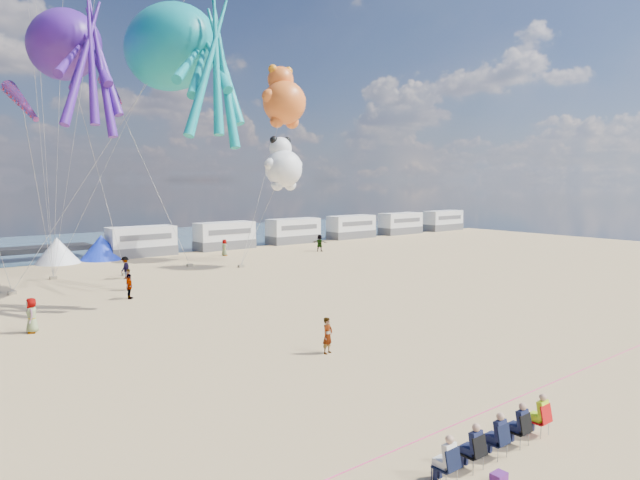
{
  "coord_description": "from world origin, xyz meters",
  "views": [
    {
      "loc": [
        -16.02,
        -15.63,
        7.64
      ],
      "look_at": [
        1.56,
        6.0,
        4.71
      ],
      "focal_mm": 32.0,
      "sensor_mm": 36.0,
      "label": 1
    }
  ],
  "objects_px": {
    "cooler_purple": "(499,479)",
    "beachgoer_2": "(125,268)",
    "beachgoer_0": "(32,315)",
    "sandbag_b": "(125,274)",
    "kite_octopus_purple": "(64,45)",
    "beachgoer_5": "(128,280)",
    "sandbag_a": "(12,293)",
    "windsock_right": "(22,103)",
    "spectator_row": "(496,434)",
    "motorhome_3": "(351,227)",
    "beachgoer_3": "(129,287)",
    "kite_octopus_teal": "(170,48)",
    "sandbag_d": "(190,265)",
    "kite_panda": "(284,169)",
    "motorhome_4": "(401,223)",
    "standing_person": "(328,335)",
    "beachgoer_4": "(320,243)",
    "motorhome_5": "(443,220)",
    "motorhome_2": "(293,231)",
    "kite_teddy_orange": "(284,103)",
    "sandbag_e": "(53,278)",
    "tent_white": "(57,250)",
    "windsock_mid": "(112,91)",
    "motorhome_1": "(225,236)",
    "tent_blue": "(101,247)",
    "motorhome_0": "(142,241)",
    "sandbag_c": "(241,266)",
    "beachgoer_6": "(224,248)"
  },
  "relations": [
    {
      "from": "cooler_purple",
      "to": "beachgoer_2",
      "type": "relative_size",
      "value": 0.23
    },
    {
      "from": "beachgoer_0",
      "to": "sandbag_b",
      "type": "xyz_separation_m",
      "value": [
        9.98,
        14.23,
        -0.78
      ]
    },
    {
      "from": "kite_octopus_purple",
      "to": "beachgoer_5",
      "type": "bearing_deg",
      "value": 7.87
    },
    {
      "from": "sandbag_a",
      "to": "windsock_right",
      "type": "xyz_separation_m",
      "value": [
        0.41,
        -3.82,
        12.19
      ]
    },
    {
      "from": "spectator_row",
      "to": "motorhome_3",
      "type": "bearing_deg",
      "value": 51.61
    },
    {
      "from": "beachgoer_3",
      "to": "kite_octopus_teal",
      "type": "distance_m",
      "value": 16.12
    },
    {
      "from": "sandbag_d",
      "to": "kite_panda",
      "type": "bearing_deg",
      "value": -39.28
    },
    {
      "from": "motorhome_4",
      "to": "kite_panda",
      "type": "bearing_deg",
      "value": -154.53
    },
    {
      "from": "standing_person",
      "to": "beachgoer_4",
      "type": "bearing_deg",
      "value": 35.96
    },
    {
      "from": "motorhome_5",
      "to": "beachgoer_5",
      "type": "relative_size",
      "value": 4.43
    },
    {
      "from": "beachgoer_2",
      "to": "windsock_right",
      "type": "relative_size",
      "value": 0.35
    },
    {
      "from": "motorhome_2",
      "to": "kite_teddy_orange",
      "type": "xyz_separation_m",
      "value": [
        -8.96,
        -10.81,
        13.46
      ]
    },
    {
      "from": "beachgoer_0",
      "to": "beachgoer_3",
      "type": "relative_size",
      "value": 1.09
    },
    {
      "from": "beachgoer_0",
      "to": "beachgoer_5",
      "type": "xyz_separation_m",
      "value": [
        7.85,
        7.9,
        -0.15
      ]
    },
    {
      "from": "beachgoer_4",
      "to": "sandbag_e",
      "type": "distance_m",
      "value": 26.99
    },
    {
      "from": "beachgoer_0",
      "to": "kite_octopus_purple",
      "type": "height_order",
      "value": "kite_octopus_purple"
    },
    {
      "from": "tent_white",
      "to": "standing_person",
      "type": "xyz_separation_m",
      "value": [
        1.74,
        -36.77,
        -0.39
      ]
    },
    {
      "from": "sandbag_e",
      "to": "windsock_mid",
      "type": "xyz_separation_m",
      "value": [
        2.92,
        -6.15,
        13.75
      ]
    },
    {
      "from": "motorhome_1",
      "to": "kite_teddy_orange",
      "type": "height_order",
      "value": "kite_teddy_orange"
    },
    {
      "from": "motorhome_4",
      "to": "beachgoer_5",
      "type": "bearing_deg",
      "value": -159.74
    },
    {
      "from": "tent_blue",
      "to": "sandbag_a",
      "type": "xyz_separation_m",
      "value": [
        -10.33,
        -13.32,
        -1.09
      ]
    },
    {
      "from": "tent_blue",
      "to": "beachgoer_3",
      "type": "distance_m",
      "value": 20.35
    },
    {
      "from": "motorhome_4",
      "to": "motorhome_0",
      "type": "bearing_deg",
      "value": 180.0
    },
    {
      "from": "kite_teddy_orange",
      "to": "windsock_mid",
      "type": "bearing_deg",
      "value": -151.84
    },
    {
      "from": "kite_octopus_purple",
      "to": "tent_blue",
      "type": "bearing_deg",
      "value": 80.33
    },
    {
      "from": "sandbag_b",
      "to": "kite_teddy_orange",
      "type": "bearing_deg",
      "value": -0.95
    },
    {
      "from": "sandbag_c",
      "to": "kite_octopus_teal",
      "type": "distance_m",
      "value": 19.6
    },
    {
      "from": "motorhome_1",
      "to": "kite_panda",
      "type": "height_order",
      "value": "kite_panda"
    },
    {
      "from": "tent_white",
      "to": "beachgoer_5",
      "type": "height_order",
      "value": "tent_white"
    },
    {
      "from": "beachgoer_4",
      "to": "kite_octopus_purple",
      "type": "distance_m",
      "value": 32.57
    },
    {
      "from": "tent_white",
      "to": "beachgoer_5",
      "type": "bearing_deg",
      "value": -89.13
    },
    {
      "from": "beachgoer_4",
      "to": "spectator_row",
      "type": "bearing_deg",
      "value": 111.8
    },
    {
      "from": "kite_teddy_orange",
      "to": "spectator_row",
      "type": "bearing_deg",
      "value": -102.13
    },
    {
      "from": "motorhome_3",
      "to": "beachgoer_4",
      "type": "relative_size",
      "value": 3.64
    },
    {
      "from": "motorhome_3",
      "to": "kite_teddy_orange",
      "type": "height_order",
      "value": "kite_teddy_orange"
    },
    {
      "from": "tent_white",
      "to": "kite_octopus_purple",
      "type": "bearing_deg",
      "value": -100.9
    },
    {
      "from": "tent_white",
      "to": "kite_panda",
      "type": "bearing_deg",
      "value": -44.15
    },
    {
      "from": "motorhome_3",
      "to": "sandbag_c",
      "type": "height_order",
      "value": "motorhome_3"
    },
    {
      "from": "beachgoer_5",
      "to": "windsock_right",
      "type": "bearing_deg",
      "value": -74.54
    },
    {
      "from": "motorhome_5",
      "to": "windsock_right",
      "type": "relative_size",
      "value": 1.33
    },
    {
      "from": "beachgoer_6",
      "to": "windsock_mid",
      "type": "xyz_separation_m",
      "value": [
        -14.31,
        -9.88,
        13.03
      ]
    },
    {
      "from": "sandbag_d",
      "to": "kite_octopus_teal",
      "type": "height_order",
      "value": "kite_octopus_teal"
    },
    {
      "from": "kite_panda",
      "to": "sandbag_e",
      "type": "bearing_deg",
      "value": 178.19
    },
    {
      "from": "beachgoer_3",
      "to": "tent_white",
      "type": "bearing_deg",
      "value": 35.78
    },
    {
      "from": "motorhome_0",
      "to": "kite_octopus_teal",
      "type": "xyz_separation_m",
      "value": [
        -5.04,
        -18.83,
        14.98
      ]
    },
    {
      "from": "windsock_mid",
      "to": "sandbag_c",
      "type": "bearing_deg",
      "value": 19.11
    },
    {
      "from": "beachgoer_6",
      "to": "sandbag_e",
      "type": "height_order",
      "value": "beachgoer_6"
    },
    {
      "from": "sandbag_a",
      "to": "sandbag_e",
      "type": "bearing_deg",
      "value": 50.93
    },
    {
      "from": "cooler_purple",
      "to": "beachgoer_6",
      "type": "xyz_separation_m",
      "value": [
        16.58,
        42.93,
        0.68
      ]
    },
    {
      "from": "cooler_purple",
      "to": "beachgoer_3",
      "type": "distance_m",
      "value": 28.15
    }
  ]
}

